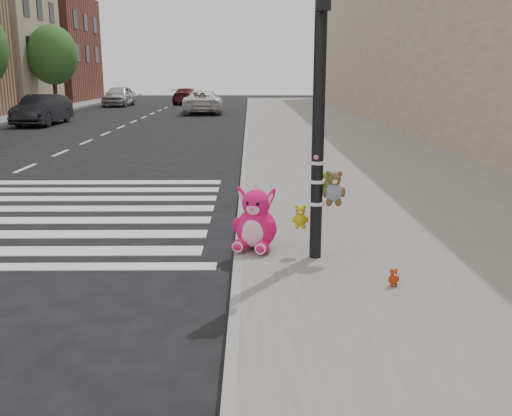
{
  "coord_description": "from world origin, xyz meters",
  "views": [
    {
      "loc": [
        1.72,
        -5.6,
        2.6
      ],
      "look_at": [
        1.8,
        2.12,
        0.75
      ],
      "focal_mm": 40.0,
      "sensor_mm": 36.0,
      "label": 1
    }
  ],
  "objects_px": {
    "pink_bunny": "(256,223)",
    "car_white_near": "(203,102)",
    "car_dark_far": "(43,110)",
    "red_teddy": "(393,277)",
    "signal_pole": "(321,135)"
  },
  "relations": [
    {
      "from": "pink_bunny",
      "to": "car_dark_far",
      "type": "xyz_separation_m",
      "value": [
        -10.43,
        21.05,
        0.24
      ]
    },
    {
      "from": "pink_bunny",
      "to": "car_dark_far",
      "type": "bearing_deg",
      "value": 133.39
    },
    {
      "from": "red_teddy",
      "to": "car_white_near",
      "type": "relative_size",
      "value": 0.04
    },
    {
      "from": "pink_bunny",
      "to": "red_teddy",
      "type": "distance_m",
      "value": 2.2
    },
    {
      "from": "signal_pole",
      "to": "red_teddy",
      "type": "bearing_deg",
      "value": -55.25
    },
    {
      "from": "signal_pole",
      "to": "pink_bunny",
      "type": "bearing_deg",
      "value": 156.38
    },
    {
      "from": "car_dark_far",
      "to": "pink_bunny",
      "type": "bearing_deg",
      "value": -61.88
    },
    {
      "from": "red_teddy",
      "to": "car_dark_far",
      "type": "xyz_separation_m",
      "value": [
        -12.04,
        22.53,
        0.5
      ]
    },
    {
      "from": "red_teddy",
      "to": "pink_bunny",
      "type": "bearing_deg",
      "value": 123.06
    },
    {
      "from": "pink_bunny",
      "to": "signal_pole",
      "type": "bearing_deg",
      "value": -6.58
    },
    {
      "from": "red_teddy",
      "to": "car_white_near",
      "type": "bearing_deg",
      "value": 84.3
    },
    {
      "from": "red_teddy",
      "to": "car_dark_far",
      "type": "relative_size",
      "value": 0.05
    },
    {
      "from": "pink_bunny",
      "to": "car_dark_far",
      "type": "height_order",
      "value": "car_dark_far"
    },
    {
      "from": "pink_bunny",
      "to": "car_white_near",
      "type": "distance_m",
      "value": 29.26
    },
    {
      "from": "signal_pole",
      "to": "pink_bunny",
      "type": "distance_m",
      "value": 1.58
    }
  ]
}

